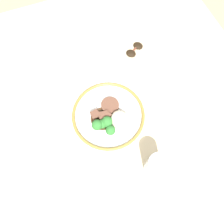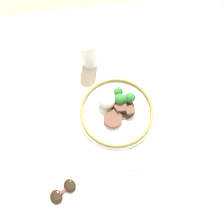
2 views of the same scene
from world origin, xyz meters
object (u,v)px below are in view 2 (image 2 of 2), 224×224
fork (112,169)px  sunglasses (63,191)px  plate (116,109)px  knife (60,106)px  spoon (102,45)px  juice_glass (89,55)px

fork → sunglasses: bearing=25.4°
plate → knife: 0.21m
knife → spoon: (0.27, -0.20, 0.00)m
knife → juice_glass: bearing=-54.4°
plate → sunglasses: plate is taller
plate → fork: plate is taller
plate → knife: (0.05, 0.21, -0.02)m
juice_glass → spoon: 0.12m
knife → spoon: spoon is taller
fork → plate: bearing=-93.1°
knife → spoon: 0.33m
knife → fork: bearing=-165.6°
spoon → juice_glass: bearing=138.4°
plate → spoon: plate is taller
plate → sunglasses: (-0.25, 0.21, -0.01)m
juice_glass → fork: (-0.43, -0.03, -0.05)m
juice_glass → spoon: (0.09, -0.06, -0.05)m
sunglasses → spoon: bearing=-49.9°
plate → knife: plate is taller
plate → spoon: (0.32, 0.01, -0.02)m
knife → spoon: size_ratio=1.38×
juice_glass → sunglasses: bearing=164.1°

